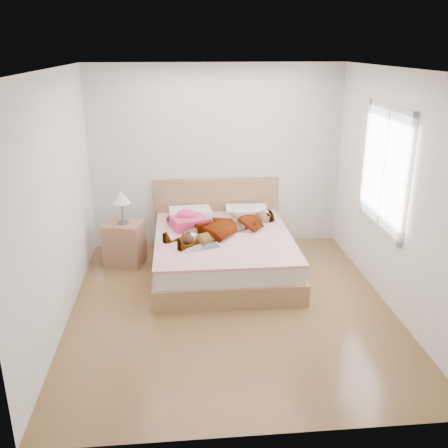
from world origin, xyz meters
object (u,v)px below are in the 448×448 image
woman (226,223)px  plush_toy (187,238)px  towel (188,221)px  bed (223,249)px  magazine (202,246)px  phone (187,210)px  coffee_mug (193,238)px  nightstand (124,240)px

woman → plush_toy: woman is taller
towel → bed: bearing=-30.3°
magazine → plush_toy: 0.21m
phone → bed: bearing=-78.8°
plush_toy → towel: bearing=87.2°
towel → magazine: size_ratio=1.05×
woman → phone: woman is taller
woman → phone: 0.64m
woman → towel: woman is taller
phone → magazine: size_ratio=0.19×
magazine → coffee_mug: coffee_mug is taller
magazine → coffee_mug: bearing=124.6°
coffee_mug → plush_toy: (-0.07, -0.04, 0.02)m
bed → towel: bed is taller
woman → coffee_mug: bearing=-87.0°
nightstand → plush_toy: bearing=-36.5°
bed → phone: bearing=135.3°
magazine → plush_toy: (-0.17, 0.10, 0.06)m
bed → woman: bearing=42.5°
coffee_mug → woman: bearing=37.1°
phone → coffee_mug: phone is taller
phone → plush_toy: 0.78m
phone → towel: bearing=-120.4°
towel → plush_toy: size_ratio=2.13×
phone → woman: bearing=-72.8°
nightstand → phone: bearing=10.3°
bed → coffee_mug: 0.57m
plush_toy → phone: bearing=88.8°
coffee_mug → nightstand: size_ratio=0.13×
woman → magazine: (-0.35, -0.48, -0.11)m
woman → bed: 0.36m
coffee_mug → plush_toy: 0.08m
bed → coffee_mug: bearing=-143.7°
magazine → phone: bearing=100.0°
woman → nightstand: nightstand is taller
magazine → bed: bearing=55.4°
woman → coffee_mug: (-0.44, -0.34, -0.06)m
woman → nightstand: (-1.35, 0.25, -0.29)m
woman → coffee_mug: 0.56m
phone → plush_toy: bearing=-125.3°
woman → bed: bearing=-81.6°
magazine → nightstand: (-1.01, 0.72, -0.18)m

